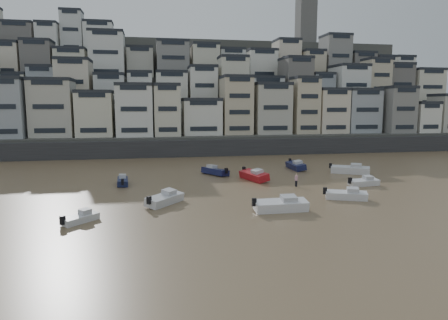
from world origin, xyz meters
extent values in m
plane|color=brown|center=(0.00, 0.00, 0.00)|extent=(400.00, 400.00, 0.00)
cube|color=#38383A|center=(10.00, 65.00, 1.75)|extent=(140.00, 3.00, 3.50)
cube|color=#4C4C47|center=(15.00, 72.00, 2.00)|extent=(140.00, 14.00, 4.00)
cube|color=#4C4C47|center=(15.00, 84.00, 5.00)|extent=(140.00, 14.00, 10.00)
cube|color=#4C4C47|center=(15.00, 96.00, 9.00)|extent=(140.00, 14.00, 18.00)
cube|color=#4C4C47|center=(15.00, 108.00, 13.00)|extent=(140.00, 16.00, 26.00)
cube|color=#4C4C47|center=(15.00, 122.00, 16.00)|extent=(140.00, 18.00, 32.00)
cube|color=#66635E|center=(55.00, 120.00, 41.00)|extent=(6.00, 6.00, 18.00)
camera|label=1|loc=(-0.24, -19.56, 11.09)|focal=32.00mm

